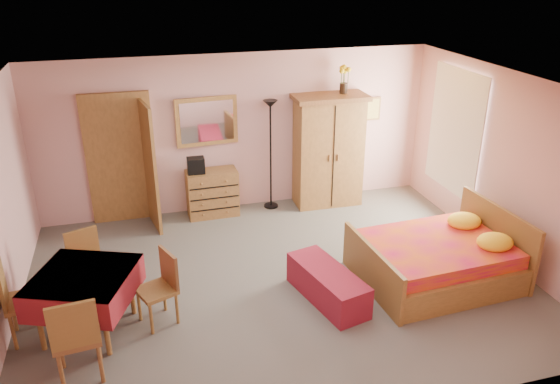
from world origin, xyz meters
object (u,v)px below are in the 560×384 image
object	(u,v)px
wall_mirror	(207,121)
chair_north	(90,267)
wardrobe	(328,151)
dining_table	(87,303)
chair_east	(156,290)
chest_of_drawers	(212,193)
chair_south	(76,335)
floor_lamp	(271,156)
stereo	(196,165)
bed	(436,249)
chair_west	(26,300)
bench	(327,285)
sunflower_vase	(344,79)

from	to	relation	value
wall_mirror	chair_north	bearing A→B (deg)	-134.65
wall_mirror	wardrobe	size ratio (longest dim) A/B	0.52
dining_table	chair_east	size ratio (longest dim) A/B	1.17
chest_of_drawers	chair_south	bearing A→B (deg)	-120.25
chest_of_drawers	dining_table	xyz separation A→B (m)	(-1.85, -2.68, -0.01)
chair_south	dining_table	bearing A→B (deg)	80.07
floor_lamp	chair_north	bearing A→B (deg)	-144.26
dining_table	floor_lamp	bearing A→B (deg)	43.60
wardrobe	chair_north	size ratio (longest dim) A/B	2.14
wall_mirror	stereo	xyz separation A→B (m)	(-0.24, -0.23, -0.65)
chair_south	chair_east	size ratio (longest dim) A/B	1.14
bed	chair_south	world-z (taller)	chair_south
wall_mirror	stereo	world-z (taller)	wall_mirror
stereo	dining_table	distance (m)	3.15
chair_south	bed	bearing A→B (deg)	2.75
chair_west	floor_lamp	bearing A→B (deg)	118.96
wardrobe	bed	bearing A→B (deg)	-77.80
chair_south	floor_lamp	bearing A→B (deg)	44.11
stereo	bench	size ratio (longest dim) A/B	0.22
bed	bench	distance (m)	1.55
chest_of_drawers	sunflower_vase	distance (m)	2.84
chest_of_drawers	chair_north	xyz separation A→B (m)	(-1.84, -2.00, 0.06)
chest_of_drawers	floor_lamp	xyz separation A→B (m)	(1.01, 0.04, 0.54)
chest_of_drawers	wall_mirror	xyz separation A→B (m)	(0.00, 0.21, 1.16)
stereo	floor_lamp	distance (m)	1.25
chest_of_drawers	bed	size ratio (longest dim) A/B	0.42
dining_table	chair_west	world-z (taller)	chair_west
bed	chair_south	bearing A→B (deg)	-174.80
bed	chair_west	world-z (taller)	chair_west
floor_lamp	wardrobe	xyz separation A→B (m)	(0.98, -0.09, 0.02)
sunflower_vase	chair_west	bearing A→B (deg)	-150.98
floor_lamp	bench	bearing A→B (deg)	-90.26
chest_of_drawers	chair_east	world-z (taller)	chair_east
sunflower_vase	dining_table	distance (m)	5.20
chair_north	dining_table	bearing A→B (deg)	68.29
bench	chair_north	xyz separation A→B (m)	(-2.83, 0.81, 0.24)
floor_lamp	bed	bearing A→B (deg)	-61.53
wall_mirror	floor_lamp	distance (m)	1.19
bench	chair_north	size ratio (longest dim) A/B	1.40
chair_south	chair_north	bearing A→B (deg)	81.61
bed	chair_south	xyz separation A→B (m)	(-4.43, -0.67, 0.05)
chest_of_drawers	bench	size ratio (longest dim) A/B	0.66
chair_north	wall_mirror	bearing A→B (deg)	-150.62
bench	chair_north	world-z (taller)	chair_north
chest_of_drawers	wardrobe	world-z (taller)	wardrobe
dining_table	chair_west	distance (m)	0.64
wardrobe	dining_table	bearing A→B (deg)	-144.50
bench	chair_east	bearing A→B (deg)	177.48
wall_mirror	chair_north	size ratio (longest dim) A/B	1.12
stereo	bench	world-z (taller)	stereo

